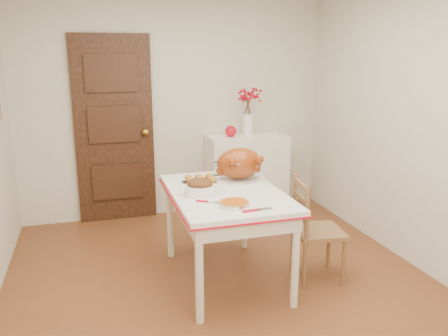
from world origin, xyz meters
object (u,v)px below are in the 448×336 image
object	(u,v)px
sideboard	(247,174)
chair_oak	(319,229)
kitchen_table	(226,236)
turkey_platter	(239,165)
pumpkin_pie	(234,203)

from	to	relation	value
sideboard	chair_oak	world-z (taller)	sideboard
sideboard	kitchen_table	size ratio (longest dim) A/B	0.71
chair_oak	turkey_platter	xyz separation A→B (m)	(-0.55, 0.44, 0.48)
kitchen_table	chair_oak	world-z (taller)	chair_oak
chair_oak	turkey_platter	world-z (taller)	turkey_platter
kitchen_table	chair_oak	distance (m)	0.78
kitchen_table	pumpkin_pie	world-z (taller)	pumpkin_pie
sideboard	pumpkin_pie	size ratio (longest dim) A/B	4.07
chair_oak	pumpkin_pie	bearing A→B (deg)	109.93
kitchen_table	pumpkin_pie	size ratio (longest dim) A/B	5.74
turkey_platter	chair_oak	bearing A→B (deg)	-59.51
kitchen_table	pumpkin_pie	distance (m)	0.55
turkey_platter	pumpkin_pie	size ratio (longest dim) A/B	2.02
kitchen_table	chair_oak	bearing A→B (deg)	-14.89
sideboard	chair_oak	xyz separation A→B (m)	(0.01, -1.76, -0.02)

